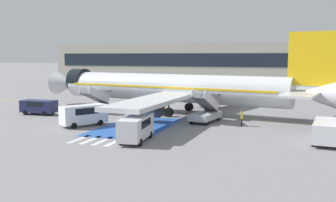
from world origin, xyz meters
TOP-DOWN VIEW (x-y plane):
  - ground_plane at (0.00, 0.00)m, footprint 600.00×600.00m
  - apron_leadline_yellow at (-1.02, 0.30)m, footprint 74.69×13.31m
  - apron_stand_patch_blue at (-1.02, -10.49)m, footprint 6.86×12.90m
  - apron_walkway_bar_0 at (-3.42, -17.92)m, footprint 0.44×3.60m
  - apron_walkway_bar_1 at (-2.22, -17.92)m, footprint 0.44×3.60m
  - apron_walkway_bar_2 at (-1.02, -17.92)m, footprint 0.44×3.60m
  - apron_walkway_bar_3 at (0.18, -17.92)m, footprint 0.44×3.60m
  - airliner at (-0.32, 0.18)m, footprint 41.20×35.96m
  - boarding_stairs_forward at (-10.38, -2.48)m, footprint 3.00×5.48m
  - boarding_stairs_aft at (5.27, -5.23)m, footprint 3.00×5.48m
  - fuel_tanker at (5.76, 27.51)m, footprint 10.98×3.05m
  - service_van_0 at (-16.27, -6.52)m, footprint 4.58×2.13m
  - service_van_1 at (1.86, -17.09)m, footprint 2.42×5.50m
  - service_van_2 at (17.63, -12.49)m, footprint 2.44×5.71m
  - service_van_3 at (-6.49, -11.91)m, footprint 4.19×5.08m
  - ground_crew_0 at (-0.69, -2.71)m, footprint 0.48×0.43m
  - ground_crew_1 at (9.57, -6.50)m, footprint 0.26×0.45m
  - traffic_cone_0 at (-8.72, -7.65)m, footprint 0.58×0.58m
  - terminal_building at (4.52, 71.71)m, footprint 134.49×12.10m

SIDE VIEW (x-z plane):
  - ground_plane at x=0.00m, z-range 0.00..0.00m
  - apron_leadline_yellow at x=-1.02m, z-range 0.00..0.01m
  - apron_stand_patch_blue at x=-1.02m, z-range 0.00..0.01m
  - apron_walkway_bar_0 at x=-3.42m, z-range 0.00..0.01m
  - apron_walkway_bar_1 at x=-2.22m, z-range 0.00..0.01m
  - apron_walkway_bar_2 at x=-1.02m, z-range 0.00..0.01m
  - apron_walkway_bar_3 at x=0.18m, z-range 0.00..0.01m
  - traffic_cone_0 at x=-8.72m, z-range 0.00..0.65m
  - boarding_stairs_forward at x=-10.38m, z-range -0.88..2.76m
  - ground_crew_1 at x=9.57m, z-range 0.12..1.80m
  - boarding_stairs_aft at x=5.27m, z-range -0.98..2.93m
  - ground_crew_0 at x=-0.69m, z-range 0.13..1.86m
  - service_van_0 at x=-16.27m, z-range 0.20..2.05m
  - service_van_2 at x=17.63m, z-range 0.21..2.13m
  - service_van_1 at x=1.86m, z-range 0.21..2.41m
  - service_van_3 at x=-6.49m, z-range 0.21..2.46m
  - fuel_tanker at x=5.76m, z-range 0.02..3.41m
  - airliner at x=-0.32m, z-range -1.76..8.38m
  - terminal_building at x=4.52m, z-range 0.00..11.34m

